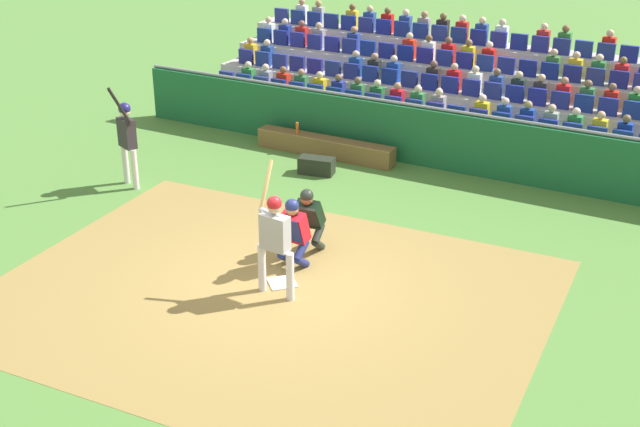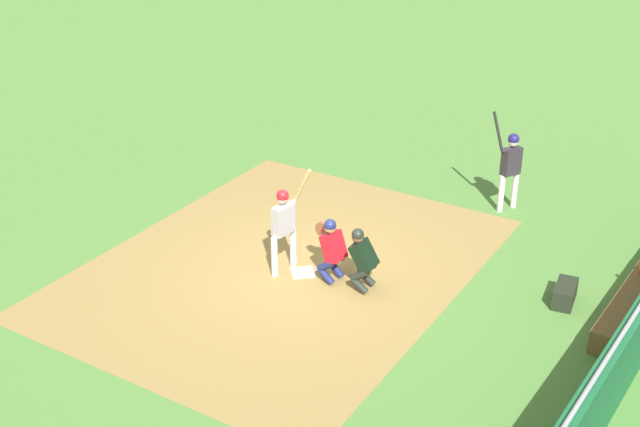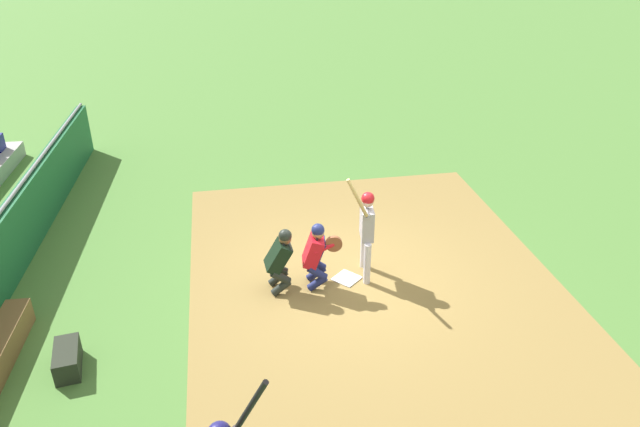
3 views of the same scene
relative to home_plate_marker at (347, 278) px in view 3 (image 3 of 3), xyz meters
The scene contains 7 objects.
ground_plane 0.02m from the home_plate_marker, ahead, with size 160.00×160.00×0.00m, color #4D7D36.
infield_dirt_patch 0.50m from the home_plate_marker, 90.00° to the left, with size 8.78×6.84×0.01m, color olive.
home_plate_marker is the anchor object (origin of this frame).
batter_at_plate 1.13m from the home_plate_marker, 105.22° to the left, with size 0.69×0.58×2.17m.
catcher_crouching 0.93m from the home_plate_marker, 77.89° to the right, with size 0.48×0.72×1.31m.
home_plate_umpire 1.43m from the home_plate_marker, 82.18° to the right, with size 0.49×0.53×1.26m.
equipment_duffel_bag 4.98m from the home_plate_marker, 68.10° to the right, with size 0.77×0.36×0.37m, color black.
Camera 3 is at (9.23, -1.70, 6.36)m, focal length 33.36 mm.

